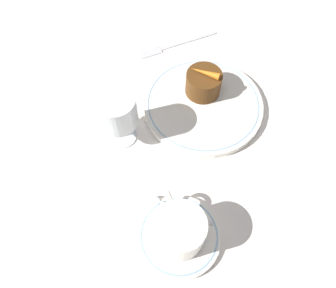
# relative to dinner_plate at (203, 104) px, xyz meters

# --- Properties ---
(ground_plane) EXTENTS (3.00, 3.00, 0.00)m
(ground_plane) POSITION_rel_dinner_plate_xyz_m (0.01, 0.03, -0.01)
(ground_plane) COLOR white
(dinner_plate) EXTENTS (0.24, 0.24, 0.01)m
(dinner_plate) POSITION_rel_dinner_plate_xyz_m (0.00, 0.00, 0.00)
(dinner_plate) COLOR white
(dinner_plate) RESTS_ON ground_plane
(saucer) EXTENTS (0.13, 0.13, 0.01)m
(saucer) POSITION_rel_dinner_plate_xyz_m (-0.23, 0.13, -0.00)
(saucer) COLOR white
(saucer) RESTS_ON ground_plane
(coffee_cup) EXTENTS (0.10, 0.08, 0.07)m
(coffee_cup) POSITION_rel_dinner_plate_xyz_m (-0.23, 0.13, 0.04)
(coffee_cup) COLOR white
(coffee_cup) RESTS_ON saucer
(spoon) EXTENTS (0.08, 0.09, 0.00)m
(spoon) POSITION_rel_dinner_plate_xyz_m (-0.18, 0.13, 0.00)
(spoon) COLOR silver
(spoon) RESTS_ON saucer
(wine_glass) EXTENTS (0.07, 0.07, 0.11)m
(wine_glass) POSITION_rel_dinner_plate_xyz_m (-0.02, 0.17, 0.07)
(wine_glass) COLOR silver
(wine_glass) RESTS_ON ground_plane
(fork) EXTENTS (0.03, 0.19, 0.01)m
(fork) POSITION_rel_dinner_plate_xyz_m (0.18, 0.01, -0.01)
(fork) COLOR silver
(fork) RESTS_ON ground_plane
(dessert_cake) EXTENTS (0.07, 0.07, 0.05)m
(dessert_cake) POSITION_rel_dinner_plate_xyz_m (0.03, -0.01, 0.03)
(dessert_cake) COLOR #563314
(dessert_cake) RESTS_ON dinner_plate
(carrot_garnish) EXTENTS (0.05, 0.05, 0.01)m
(carrot_garnish) POSITION_rel_dinner_plate_xyz_m (0.03, -0.01, 0.06)
(carrot_garnish) COLOR orange
(carrot_garnish) RESTS_ON dessert_cake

